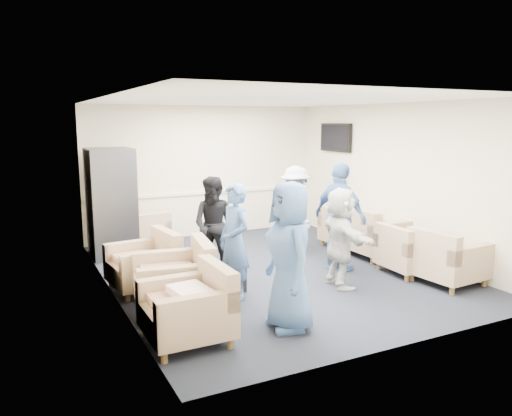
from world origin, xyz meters
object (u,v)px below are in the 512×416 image
armchair_right_near (446,261)px  person_back_right (296,209)px  armchair_right_midfar (373,236)px  person_mid_left (235,242)px  person_back_left (215,226)px  person_front_right (341,237)px  armchair_left_far (147,265)px  person_front_left (290,256)px  person_mid_right (340,217)px  armchair_right_far (345,230)px  armchair_left_mid (178,281)px  armchair_right_midnear (407,253)px  armchair_corner (144,235)px  vending_machine (111,202)px  armchair_left_near (192,310)px

armchair_right_near → person_back_right: (-1.01, 2.62, 0.44)m
person_back_right → armchair_right_midfar: bearing=-123.5°
armchair_right_midfar → person_mid_left: (-3.06, -0.84, 0.42)m
person_back_left → person_front_right: person_back_left is taller
armchair_right_near → person_back_left: 3.50m
armchair_left_far → person_front_left: 2.43m
person_mid_right → person_front_left: bearing=119.1°
armchair_right_far → person_front_left: bearing=132.1°
armchair_left_mid → armchair_left_far: armchair_left_mid is taller
armchair_right_midnear → person_mid_right: person_mid_right is taller
armchair_corner → person_mid_right: size_ratio=0.53×
person_front_left → person_mid_left: (-0.15, 1.21, -0.08)m
person_back_left → person_front_right: (1.38, -1.40, -0.04)m
armchair_right_midfar → armchair_right_near: bearing=177.8°
person_mid_left → vending_machine: bearing=-169.6°
vending_machine → person_mid_left: (1.06, -2.99, -0.18)m
person_mid_left → person_back_left: size_ratio=1.02×
armchair_left_near → vending_machine: (-0.08, 4.03, 0.61)m
armchair_left_mid → person_back_right: person_back_right is taller
vending_machine → armchair_right_midnear: bearing=-38.9°
person_front_left → person_mid_left: size_ratio=1.10×
armchair_right_near → armchair_right_midnear: (-0.13, 0.66, -0.02)m
armchair_right_midfar → person_mid_left: person_mid_left is taller
armchair_right_midnear → armchair_right_midfar: 1.05m
armchair_left_near → person_back_left: person_back_left is taller
armchair_corner → person_front_left: size_ratio=0.54×
person_front_left → person_front_right: size_ratio=1.18×
armchair_right_near → person_back_right: 2.84m
armchair_left_near → armchair_right_far: bearing=123.2°
armchair_left_near → armchair_right_near: (3.99, 0.18, -0.00)m
armchair_right_near → person_back_left: person_back_left is taller
armchair_left_far → armchair_right_midnear: 4.02m
armchair_left_mid → armchair_right_far: armchair_left_mid is taller
vending_machine → person_mid_left: size_ratio=1.22×
armchair_left_near → vending_machine: bearing=-179.1°
armchair_left_near → person_front_right: bearing=107.3°
armchair_left_far → person_mid_right: person_mid_right is taller
armchair_left_far → person_back_left: bearing=96.8°
armchair_left_far → person_mid_left: bearing=41.3°
armchair_left_near → person_front_left: bearing=81.3°
vending_machine → person_back_left: 2.22m
armchair_right_near → armchair_left_near: bearing=88.2°
person_mid_left → person_front_right: 1.59m
armchair_left_near → person_mid_right: (3.01, 1.47, 0.52)m
armchair_right_far → armchair_corner: (-3.52, 1.39, -0.01)m
armchair_right_midfar → armchair_left_mid: bearing=102.5°
person_mid_left → person_back_right: size_ratio=0.99×
armchair_left_far → armchair_right_near: size_ratio=1.03×
armchair_right_midfar → armchair_corner: size_ratio=1.02×
armchair_left_far → vending_machine: vending_machine is taller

